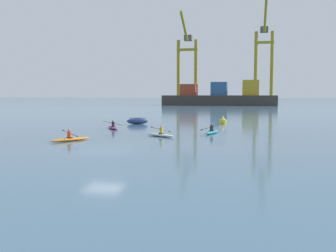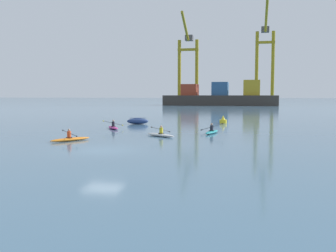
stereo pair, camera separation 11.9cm
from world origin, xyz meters
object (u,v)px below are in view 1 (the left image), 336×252
Objects in this scene: gantry_crane_west at (187,60)px; kayak_white at (161,134)px; kayak_orange at (70,139)px; kayak_magenta at (113,127)px; gantry_crane_west_mid at (264,55)px; container_barge at (220,97)px; capsized_dinghy at (137,121)px; kayak_teal at (212,132)px; channel_buoy at (223,120)px.

kayak_white is (15.00, -107.59, -15.87)m from gantry_crane_west.
kayak_orange and kayak_magenta have the same top height.
gantry_crane_west_mid is 119.53m from kayak_orange.
gantry_crane_west is at bearing 141.79° from container_barge.
capsized_dinghy is 0.80× the size of kayak_teal.
kayak_white is (-4.20, -16.55, -0.19)m from channel_buoy.
gantry_crane_west is at bearing 94.77° from kayak_magenta.
gantry_crane_west is 113.63m from kayak_orange.
gantry_crane_west reaches higher than kayak_orange.
gantry_crane_west_mid is 36.58× the size of channel_buoy.
kayak_white is (5.90, -12.93, -0.18)m from capsized_dinghy.
kayak_teal is (-8.36, -108.63, -17.84)m from gantry_crane_west_mid.
container_barge is 1.02× the size of gantry_crane_west_mid.
gantry_crane_west is at bearing 94.53° from kayak_orange.
kayak_white is 8.91m from kayak_magenta.
gantry_crane_west is at bearing 101.91° from channel_buoy.
kayak_orange is (8.88, -112.17, -15.87)m from gantry_crane_west.
kayak_orange reaches higher than capsized_dinghy.
kayak_orange is (-18.54, -116.73, -17.84)m from gantry_crane_west_mid.
container_barge is at bearing 91.24° from kayak_white.
channel_buoy is at bearing -85.54° from container_barge.
capsized_dinghy is (9.11, -94.66, -15.69)m from gantry_crane_west.
kayak_white is at bearing -65.49° from capsized_dinghy.
container_barge is 12.00× the size of kayak_white.
gantry_crane_west_mid is 102.43m from capsized_dinghy.
kayak_orange is at bearing -99.03° from gantry_crane_west_mid.
channel_buoy is at bearing 19.70° from capsized_dinghy.
channel_buoy is (-8.22, -95.61, -17.65)m from gantry_crane_west_mid.
channel_buoy reaches higher than kayak_magenta.
kayak_white and kayak_magenta have the same top height.
gantry_crane_west_mid is 11.56× the size of kayak_orange.
container_barge is at bearing -38.21° from gantry_crane_west.
capsized_dinghy is 0.89× the size of kayak_white.
container_barge reaches higher than channel_buoy.
gantry_crane_west is at bearing 95.49° from capsized_dinghy.
channel_buoy is at bearing 75.76° from kayak_white.
kayak_teal is (9.95, -9.41, -0.18)m from capsized_dinghy.
kayak_orange is at bearing -90.74° from capsized_dinghy.
gantry_crane_west_mid reaches higher than kayak_white.
kayak_orange is 1.00× the size of kayak_magenta.
gantry_crane_west reaches higher than kayak_teal.
kayak_white is at bearing -96.32° from gantry_crane_west_mid.
kayak_orange is (-10.32, -21.12, -0.19)m from channel_buoy.
container_barge is at bearing 87.44° from capsized_dinghy.
channel_buoy reaches higher than kayak_white.
kayak_teal reaches higher than channel_buoy.
gantry_crane_west_mid is 10.60× the size of kayak_teal.
container_barge is at bearing 94.46° from channel_buoy.
channel_buoy is 0.32× the size of kayak_orange.
container_barge is 91.52m from kayak_magenta.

